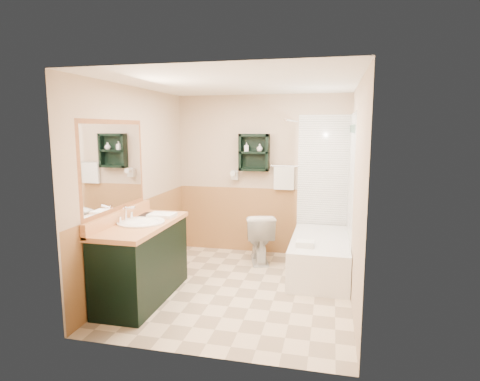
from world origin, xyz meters
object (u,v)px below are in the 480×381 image
at_px(wall_shelf, 254,152).
at_px(vanity_book, 141,206).
at_px(bathtub, 320,256).
at_px(soap_bottle_a, 246,149).
at_px(soap_bottle_b, 260,149).
at_px(hair_dryer, 235,175).
at_px(toilet, 259,237).
at_px(vanity, 143,261).

relative_size(wall_shelf, vanity_book, 2.35).
bearing_deg(bathtub, soap_bottle_a, 148.15).
height_order(vanity_book, soap_bottle_b, soap_bottle_b).
relative_size(hair_dryer, toilet, 0.33).
distance_m(hair_dryer, bathtub, 1.79).
relative_size(wall_shelf, toilet, 0.77).
relative_size(bathtub, vanity_book, 6.41).
distance_m(hair_dryer, toilet, 1.04).
distance_m(wall_shelf, toilet, 1.26).
relative_size(soap_bottle_a, soap_bottle_b, 1.16).
bearing_deg(wall_shelf, toilet, -67.32).
distance_m(wall_shelf, vanity, 2.39).
bearing_deg(hair_dryer, vanity_book, -115.31).
xyz_separation_m(wall_shelf, soap_bottle_a, (-0.11, -0.01, 0.05)).
height_order(wall_shelf, vanity_book, wall_shelf).
xyz_separation_m(wall_shelf, vanity_book, (-1.06, -1.58, -0.56)).
bearing_deg(vanity, soap_bottle_a, 67.81).
height_order(bathtub, vanity_book, vanity_book).
xyz_separation_m(vanity_book, soap_bottle_b, (1.15, 1.58, 0.62)).
distance_m(wall_shelf, vanity_book, 1.98).
bearing_deg(wall_shelf, soap_bottle_b, -3.33).
xyz_separation_m(vanity, toilet, (1.05, 1.55, -0.09)).
relative_size(bathtub, toilet, 2.09).
xyz_separation_m(toilet, soap_bottle_b, (-0.07, 0.36, 1.26)).
relative_size(vanity_book, soap_bottle_b, 2.05).
xyz_separation_m(bathtub, soap_bottle_b, (-0.94, 0.71, 1.37)).
height_order(wall_shelf, vanity, wall_shelf).
height_order(toilet, soap_bottle_a, soap_bottle_a).
height_order(vanity, toilet, vanity).
bearing_deg(hair_dryer, wall_shelf, -4.76).
bearing_deg(vanity_book, soap_bottle_a, 55.26).
distance_m(hair_dryer, soap_bottle_a, 0.44).
bearing_deg(soap_bottle_a, hair_dryer, 170.84).
bearing_deg(bathtub, vanity, -147.84).
distance_m(soap_bottle_a, soap_bottle_b, 0.20).
relative_size(vanity, soap_bottle_a, 10.40).
relative_size(hair_dryer, vanity_book, 1.03).
bearing_deg(bathtub, hair_dryer, 150.90).
bearing_deg(soap_bottle_a, vanity_book, -120.96).
height_order(toilet, soap_bottle_b, soap_bottle_b).
bearing_deg(toilet, hair_dryer, -56.55).
height_order(wall_shelf, soap_bottle_b, wall_shelf).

